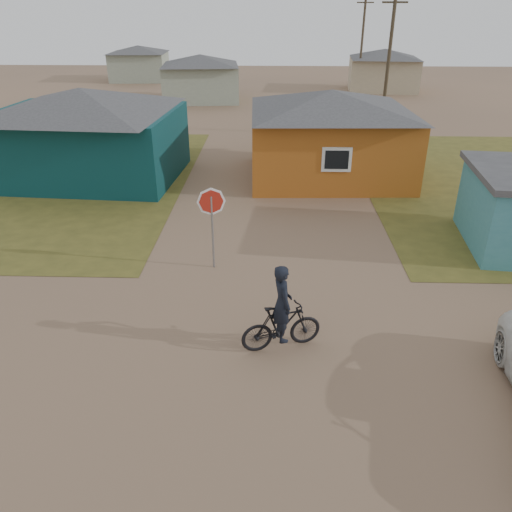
{
  "coord_description": "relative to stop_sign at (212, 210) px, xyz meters",
  "views": [
    {
      "loc": [
        -0.11,
        -8.73,
        7.27
      ],
      "look_at": [
        -0.49,
        3.0,
        1.3
      ],
      "focal_mm": 35.0,
      "sensor_mm": 36.0,
      "label": 1
    }
  ],
  "objects": [
    {
      "name": "utility_pole_far",
      "position": [
        9.34,
        33.22,
        2.26
      ],
      "size": [
        1.4,
        0.2,
        8.0
      ],
      "color": "#433828",
      "rests_on": "ground"
    },
    {
      "name": "cyclist",
      "position": [
        2.01,
        -3.95,
        -1.08
      ],
      "size": [
        2.0,
        1.09,
        2.17
      ],
      "color": "black",
      "rests_on": "ground"
    },
    {
      "name": "house_pale_north",
      "position": [
        -12.16,
        41.22,
        -0.12
      ],
      "size": [
        6.28,
        5.81,
        3.4
      ],
      "color": "gray",
      "rests_on": "ground"
    },
    {
      "name": "stop_sign",
      "position": [
        0.0,
        0.0,
        0.0
      ],
      "size": [
        0.83,
        0.2,
        2.56
      ],
      "color": "gray",
      "rests_on": "ground"
    },
    {
      "name": "ground",
      "position": [
        1.84,
        -4.78,
        -1.88
      ],
      "size": [
        120.0,
        120.0,
        0.0
      ],
      "primitive_type": "plane",
      "color": "#83644B"
    },
    {
      "name": "utility_pole_near",
      "position": [
        8.34,
        17.22,
        2.26
      ],
      "size": [
        1.4,
        0.2,
        8.0
      ],
      "color": "#433828",
      "rests_on": "ground"
    },
    {
      "name": "house_teal",
      "position": [
        -6.66,
        8.72,
        0.18
      ],
      "size": [
        8.93,
        7.08,
        4.0
      ],
      "color": "#093134",
      "rests_on": "ground"
    },
    {
      "name": "house_yellow",
      "position": [
        4.34,
        9.22,
        0.13
      ],
      "size": [
        7.72,
        6.76,
        3.9
      ],
      "color": "#A55619",
      "rests_on": "ground"
    },
    {
      "name": "house_pale_west",
      "position": [
        -4.16,
        29.22,
        -0.02
      ],
      "size": [
        7.04,
        6.15,
        3.6
      ],
      "color": "gray",
      "rests_on": "ground"
    },
    {
      "name": "house_beige_east",
      "position": [
        11.84,
        35.22,
        -0.02
      ],
      "size": [
        6.95,
        6.05,
        3.6
      ],
      "color": "tan",
      "rests_on": "ground"
    }
  ]
}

